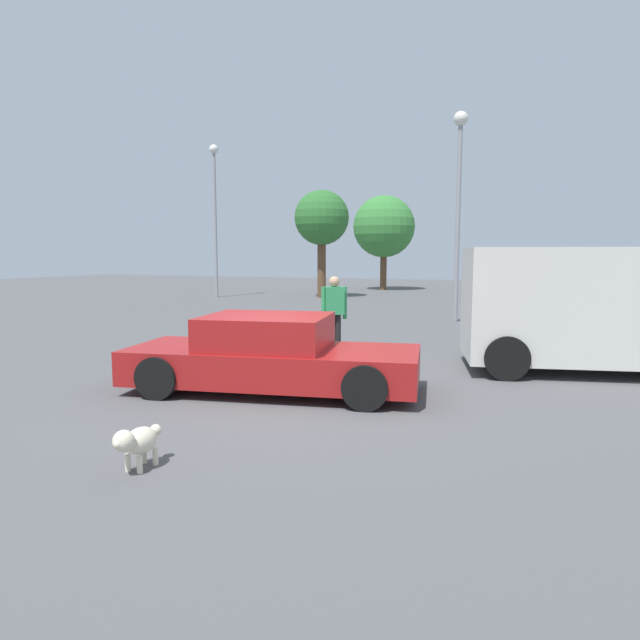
% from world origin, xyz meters
% --- Properties ---
extents(ground_plane, '(80.00, 80.00, 0.00)m').
position_xyz_m(ground_plane, '(0.00, 0.00, 0.00)').
color(ground_plane, '#515154').
extents(sedan_foreground, '(4.70, 2.47, 1.19)m').
position_xyz_m(sedan_foreground, '(-0.39, 0.13, 0.55)').
color(sedan_foreground, maroon).
rests_on(sedan_foreground, ground_plane).
extents(dog, '(0.27, 0.65, 0.46)m').
position_xyz_m(dog, '(-0.18, -3.27, 0.29)').
color(dog, beige).
rests_on(dog, ground_plane).
extents(van_white, '(5.38, 3.08, 2.25)m').
position_xyz_m(van_white, '(4.65, 3.61, 1.21)').
color(van_white, silver).
rests_on(van_white, ground_plane).
extents(pedestrian, '(0.49, 0.42, 1.66)m').
position_xyz_m(pedestrian, '(-0.66, 3.73, 0.99)').
color(pedestrian, black).
rests_on(pedestrian, ground_plane).
extents(light_post_near, '(0.44, 0.44, 6.47)m').
position_xyz_m(light_post_near, '(0.98, 10.50, 4.39)').
color(light_post_near, gray).
rests_on(light_post_near, ground_plane).
extents(light_post_mid, '(0.44, 0.44, 7.41)m').
position_xyz_m(light_post_mid, '(-11.55, 16.54, 4.92)').
color(light_post_mid, gray).
rests_on(light_post_mid, ground_plane).
extents(tree_back_left, '(2.68, 2.68, 5.25)m').
position_xyz_m(tree_back_left, '(-6.63, 18.34, 3.85)').
color(tree_back_left, brown).
rests_on(tree_back_left, ground_plane).
extents(tree_back_right, '(3.67, 3.67, 5.61)m').
position_xyz_m(tree_back_right, '(-5.35, 25.29, 3.76)').
color(tree_back_right, brown).
rests_on(tree_back_right, ground_plane).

